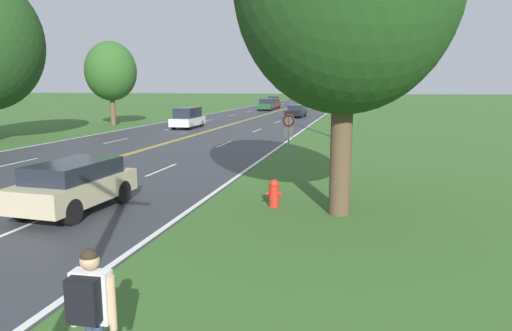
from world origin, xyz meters
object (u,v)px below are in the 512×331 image
object	(u,v)px
fire_hydrant	(274,193)
car_white_van_mid_near	(188,118)
car_black_sedan_mid_far	(296,111)
car_champagne_hatchback_approaching	(75,184)
tree_left_verge	(111,71)
car_dark_grey_hatchback_horizon	(274,100)
hitchhiker_person	(91,305)
car_dark_green_van_receding	(267,104)
traffic_sign	(289,127)
car_maroon_hatchback_distant	(273,103)

from	to	relation	value
fire_hydrant	car_white_van_mid_near	world-z (taller)	car_white_van_mid_near
car_black_sedan_mid_far	car_champagne_hatchback_approaching	bearing A→B (deg)	1.35
tree_left_verge	car_dark_grey_hatchback_horizon	world-z (taller)	tree_left_verge
hitchhiker_person	car_dark_green_van_receding	distance (m)	62.37
hitchhiker_person	tree_left_verge	size ratio (longest dim) A/B	0.23
car_white_van_mid_near	hitchhiker_person	bearing A→B (deg)	-162.14
tree_left_verge	car_champagne_hatchback_approaching	size ratio (longest dim) A/B	1.92
fire_hydrant	traffic_sign	size ratio (longest dim) A/B	0.36
fire_hydrant	car_champagne_hatchback_approaching	size ratio (longest dim) A/B	0.21
car_black_sedan_mid_far	car_dark_grey_hatchback_horizon	world-z (taller)	car_dark_grey_hatchback_horizon
car_dark_green_van_receding	car_dark_grey_hatchback_horizon	bearing A→B (deg)	6.11
car_dark_green_van_receding	traffic_sign	bearing A→B (deg)	-169.43
traffic_sign	car_maroon_hatchback_distant	size ratio (longest dim) A/B	0.61
hitchhiker_person	car_maroon_hatchback_distant	bearing A→B (deg)	6.54
car_maroon_hatchback_distant	car_dark_grey_hatchback_horizon	xyz separation A→B (m)	(-3.58, 18.39, -0.04)
car_dark_grey_hatchback_horizon	car_maroon_hatchback_distant	bearing A→B (deg)	-168.91
car_dark_green_van_receding	car_maroon_hatchback_distant	size ratio (longest dim) A/B	1.29
car_black_sedan_mid_far	car_maroon_hatchback_distant	bearing A→B (deg)	-159.62
fire_hydrant	car_dark_grey_hatchback_horizon	bearing A→B (deg)	101.26
car_black_sedan_mid_far	car_dark_grey_hatchback_horizon	xyz separation A→B (m)	(-10.27, 38.29, 0.07)
car_dark_green_van_receding	car_maroon_hatchback_distant	distance (m)	6.60
car_champagne_hatchback_approaching	car_dark_grey_hatchback_horizon	world-z (taller)	car_dark_grey_hatchback_horizon
hitchhiker_person	traffic_sign	bearing A→B (deg)	-1.66
traffic_sign	tree_left_verge	world-z (taller)	tree_left_verge
car_champagne_hatchback_approaching	car_dark_green_van_receding	bearing A→B (deg)	-171.03
car_maroon_hatchback_distant	car_white_van_mid_near	bearing A→B (deg)	177.48
traffic_sign	car_black_sedan_mid_far	bearing A→B (deg)	97.81
car_black_sedan_mid_far	car_dark_green_van_receding	world-z (taller)	car_dark_green_van_receding
car_black_sedan_mid_far	car_maroon_hatchback_distant	xyz separation A→B (m)	(-6.69, 19.90, 0.11)
fire_hydrant	car_maroon_hatchback_distant	bearing A→B (deg)	101.33
traffic_sign	car_dark_grey_hatchback_horizon	bearing A→B (deg)	101.80
car_dark_green_van_receding	car_champagne_hatchback_approaching	bearing A→B (deg)	-176.50
car_champagne_hatchback_approaching	car_dark_grey_hatchback_horizon	xyz separation A→B (m)	(-9.95, 79.46, -0.01)
tree_left_verge	car_white_van_mid_near	bearing A→B (deg)	-9.14
fire_hydrant	car_champagne_hatchback_approaching	xyz separation A→B (m)	(-5.51, -1.83, 0.37)
car_maroon_hatchback_distant	car_dark_grey_hatchback_horizon	size ratio (longest dim) A/B	1.04
traffic_sign	car_black_sedan_mid_far	world-z (taller)	traffic_sign
tree_left_verge	car_white_van_mid_near	distance (m)	8.89
hitchhiker_person	car_white_van_mid_near	xyz separation A→B (m)	(-11.72, 32.31, -0.17)
fire_hydrant	traffic_sign	distance (m)	7.89
car_champagne_hatchback_approaching	car_dark_grey_hatchback_horizon	distance (m)	80.08
car_champagne_hatchback_approaching	car_black_sedan_mid_far	world-z (taller)	car_champagne_hatchback_approaching
traffic_sign	car_champagne_hatchback_approaching	world-z (taller)	traffic_sign
car_champagne_hatchback_approaching	car_white_van_mid_near	size ratio (longest dim) A/B	0.86
tree_left_verge	car_black_sedan_mid_far	xyz separation A→B (m)	(14.85, 14.50, -4.15)
car_white_van_mid_near	car_black_sedan_mid_far	size ratio (longest dim) A/B	0.98
tree_left_verge	car_champagne_hatchback_approaching	world-z (taller)	tree_left_verge
car_white_van_mid_near	car_maroon_hatchback_distant	bearing A→B (deg)	-2.59
tree_left_verge	car_maroon_hatchback_distant	world-z (taller)	tree_left_verge
car_champagne_hatchback_approaching	car_black_sedan_mid_far	xyz separation A→B (m)	(0.32, 41.17, -0.07)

